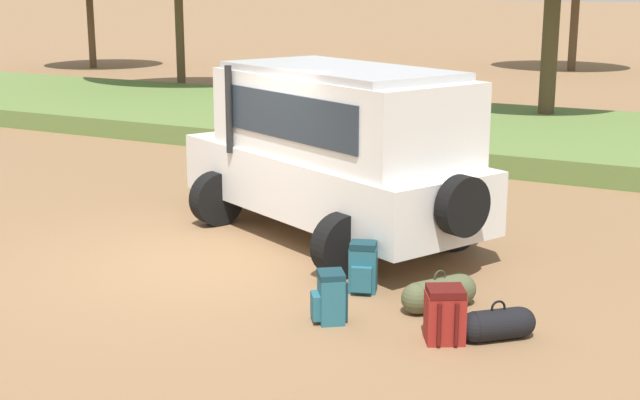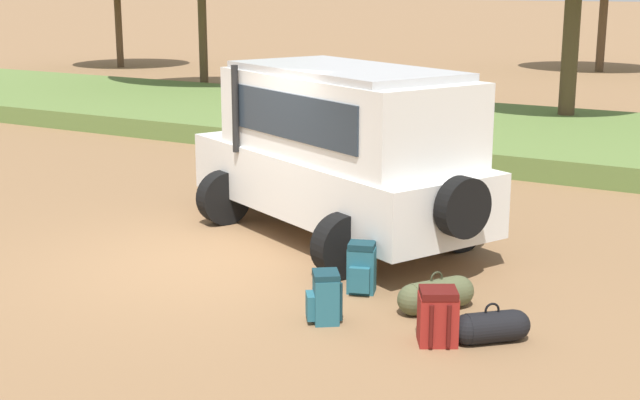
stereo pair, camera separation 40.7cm
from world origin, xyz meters
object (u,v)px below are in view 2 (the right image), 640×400
backpack_near_rear_wheel (361,269)px  duffel_bag_low_black_case (436,295)px  duffel_bag_soft_canvas (491,327)px  safari_vehicle (340,149)px  backpack_cluster_center (325,298)px  backpack_beside_front_wheel (438,317)px

backpack_near_rear_wheel → duffel_bag_low_black_case: (0.99, -0.11, -0.12)m
backpack_near_rear_wheel → duffel_bag_soft_canvas: 1.94m
safari_vehicle → duffel_bag_soft_canvas: safari_vehicle is taller
backpack_near_rear_wheel → duffel_bag_low_black_case: backpack_near_rear_wheel is taller
backpack_near_rear_wheel → backpack_cluster_center: bearing=-85.3°
backpack_beside_front_wheel → safari_vehicle: bearing=133.4°
backpack_beside_front_wheel → duffel_bag_low_black_case: backpack_beside_front_wheel is taller
backpack_beside_front_wheel → duffel_bag_low_black_case: (-0.37, 0.85, -0.10)m
backpack_cluster_center → backpack_beside_front_wheel: bearing=2.9°
backpack_beside_front_wheel → duffel_bag_soft_canvas: 0.56m
backpack_cluster_center → duffel_bag_low_black_case: (0.91, 0.91, -0.09)m
backpack_beside_front_wheel → duffel_bag_soft_canvas: (0.47, 0.29, -0.12)m
duffel_bag_low_black_case → duffel_bag_soft_canvas: size_ratio=1.26×
safari_vehicle → duffel_bag_low_black_case: (2.32, -1.99, -1.12)m
duffel_bag_soft_canvas → safari_vehicle: bearing=141.1°
backpack_beside_front_wheel → duffel_bag_low_black_case: size_ratio=0.66×
backpack_cluster_center → duffel_bag_low_black_case: bearing=45.2°
safari_vehicle → duffel_bag_soft_canvas: 4.21m
safari_vehicle → backpack_near_rear_wheel: safari_vehicle is taller
backpack_beside_front_wheel → duffel_bag_low_black_case: bearing=113.5°
backpack_beside_front_wheel → backpack_cluster_center: size_ratio=1.03×
safari_vehicle → backpack_cluster_center: size_ratio=9.56×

